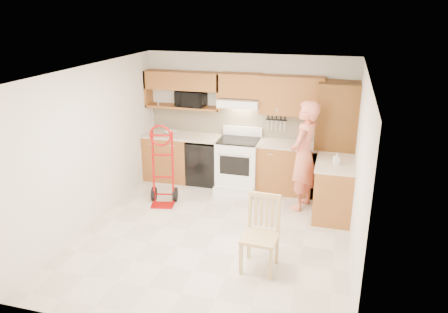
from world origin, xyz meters
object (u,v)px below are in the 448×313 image
at_px(dining_chair, 260,235).
at_px(microwave, 191,98).
at_px(person, 303,156).
at_px(hand_truck, 162,169).
at_px(range, 238,160).

bearing_deg(dining_chair, microwave, 127.31).
distance_m(microwave, person, 2.49).
relative_size(microwave, hand_truck, 0.42).
height_order(range, dining_chair, range).
relative_size(range, person, 0.60).
height_order(hand_truck, dining_chair, hand_truck).
relative_size(person, dining_chair, 1.86).
bearing_deg(microwave, dining_chair, -52.47).
bearing_deg(person, hand_truck, -62.13).
height_order(microwave, dining_chair, microwave).
height_order(microwave, person, person).
relative_size(person, hand_truck, 1.45).
bearing_deg(dining_chair, hand_truck, 145.93).
xyz_separation_m(microwave, hand_truck, (-0.10, -1.28, -0.99)).
bearing_deg(microwave, person, -15.99).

